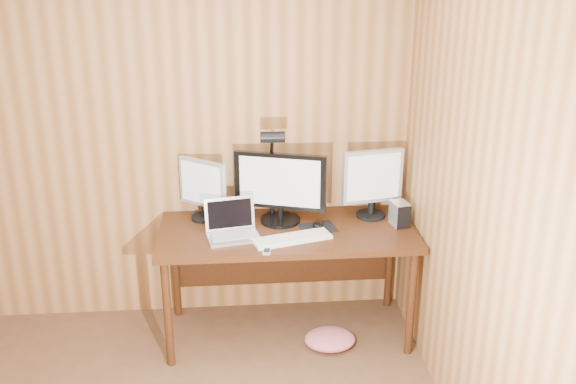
{
  "coord_description": "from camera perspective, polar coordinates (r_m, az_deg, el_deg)",
  "views": [
    {
      "loc": [
        0.63,
        -2.02,
        2.4
      ],
      "look_at": [
        0.93,
        1.58,
        1.02
      ],
      "focal_mm": 40.0,
      "sensor_mm": 36.0,
      "label": 1
    }
  ],
  "objects": [
    {
      "name": "room_shell",
      "position": [
        2.4,
        -19.58,
        -8.96
      ],
      "size": [
        4.0,
        4.0,
        4.0
      ],
      "color": "brown",
      "rests_on": "ground"
    },
    {
      "name": "desk",
      "position": [
        4.13,
        -0.14,
        -4.48
      ],
      "size": [
        1.6,
        0.7,
        0.75
      ],
      "color": "#3C1D0C",
      "rests_on": "floor"
    },
    {
      "name": "monitor_center",
      "position": [
        4.04,
        -0.7,
        0.48
      ],
      "size": [
        0.57,
        0.26,
        0.46
      ],
      "rotation": [
        0.0,
        0.0,
        -0.3
      ],
      "color": "black",
      "rests_on": "desk"
    },
    {
      "name": "monitor_left",
      "position": [
        4.12,
        -7.6,
        0.35
      ],
      "size": [
        0.3,
        0.24,
        0.4
      ],
      "rotation": [
        0.0,
        0.0,
        -0.65
      ],
      "color": "black",
      "rests_on": "desk"
    },
    {
      "name": "monitor_right",
      "position": [
        4.15,
        7.51,
        0.93
      ],
      "size": [
        0.4,
        0.19,
        0.45
      ],
      "rotation": [
        0.0,
        0.0,
        0.18
      ],
      "color": "black",
      "rests_on": "desk"
    },
    {
      "name": "laptop",
      "position": [
        3.93,
        -5.02,
        -3.11
      ],
      "size": [
        0.35,
        0.29,
        0.22
      ],
      "rotation": [
        0.0,
        0.0,
        0.18
      ],
      "color": "silver",
      "rests_on": "desk"
    },
    {
      "name": "keyboard",
      "position": [
        3.87,
        0.38,
        -4.14
      ],
      "size": [
        0.5,
        0.27,
        0.02
      ],
      "rotation": [
        0.0,
        0.0,
        0.28
      ],
      "color": "white",
      "rests_on": "desk"
    },
    {
      "name": "mousepad",
      "position": [
        4.04,
        2.65,
        -3.19
      ],
      "size": [
        0.25,
        0.22,
        0.0
      ],
      "primitive_type": "cube",
      "rotation": [
        0.0,
        0.0,
        0.21
      ],
      "color": "black",
      "rests_on": "desk"
    },
    {
      "name": "mouse",
      "position": [
        4.03,
        2.66,
        -2.93
      ],
      "size": [
        0.11,
        0.12,
        0.04
      ],
      "primitive_type": "ellipsoid",
      "rotation": [
        0.0,
        0.0,
        0.46
      ],
      "color": "black",
      "rests_on": "mousepad"
    },
    {
      "name": "hard_drive",
      "position": [
        4.11,
        9.91,
        -1.93
      ],
      "size": [
        0.12,
        0.15,
        0.15
      ],
      "rotation": [
        0.0,
        0.0,
        0.18
      ],
      "color": "silver",
      "rests_on": "desk"
    },
    {
      "name": "phone",
      "position": [
        3.73,
        -1.9,
        -5.26
      ],
      "size": [
        0.05,
        0.09,
        0.01
      ],
      "rotation": [
        0.0,
        0.0,
        -0.12
      ],
      "color": "silver",
      "rests_on": "desk"
    },
    {
      "name": "speaker",
      "position": [
        4.25,
        7.46,
        -1.32
      ],
      "size": [
        0.05,
        0.05,
        0.11
      ],
      "primitive_type": "cylinder",
      "color": "black",
      "rests_on": "desk"
    },
    {
      "name": "desk_lamp",
      "position": [
        4.01,
        -1.42,
        2.78
      ],
      "size": [
        0.15,
        0.21,
        0.65
      ],
      "rotation": [
        0.0,
        0.0,
        -0.1
      ],
      "color": "black",
      "rests_on": "desk"
    },
    {
      "name": "fabric_pile",
      "position": [
        4.22,
        3.74,
        -12.93
      ],
      "size": [
        0.39,
        0.35,
        0.1
      ],
      "primitive_type": null,
      "rotation": [
        0.0,
        0.0,
        0.3
      ],
      "color": "#D76874",
      "rests_on": "floor"
    }
  ]
}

